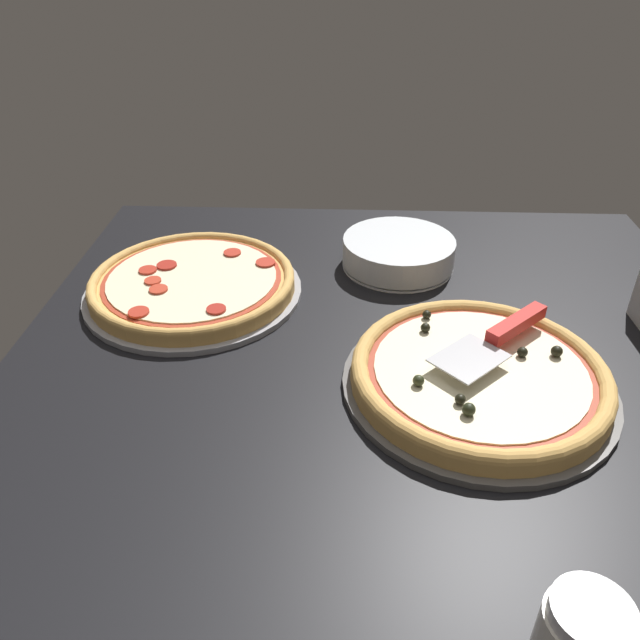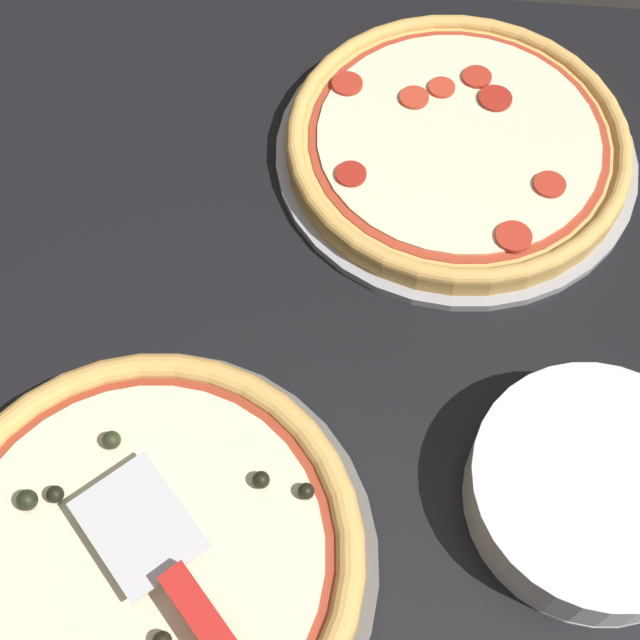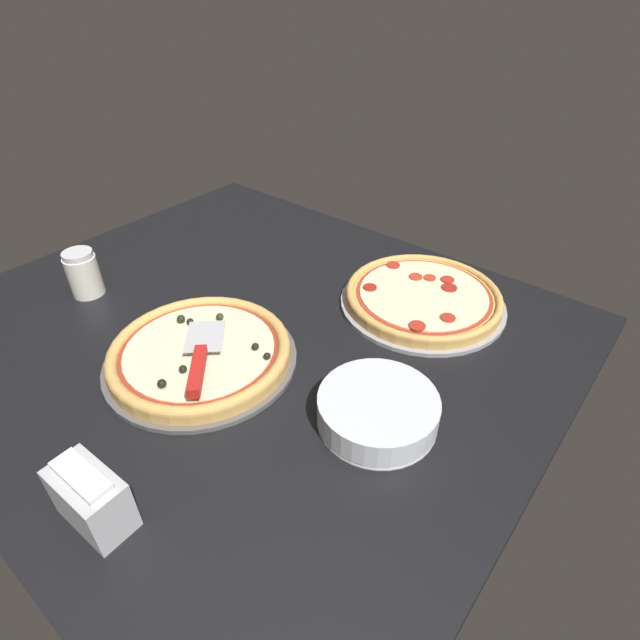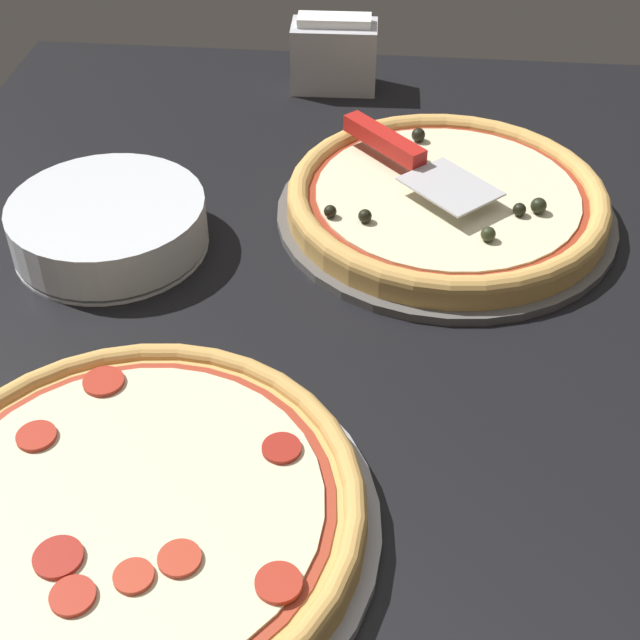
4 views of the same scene
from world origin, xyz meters
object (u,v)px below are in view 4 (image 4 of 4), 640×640
(pizza_front, at_px, (447,198))
(napkin_holder, at_px, (334,55))
(pizza_back, at_px, (131,509))
(serving_spatula, at_px, (399,151))
(plate_stack, at_px, (109,225))

(pizza_front, xyz_separation_m, napkin_holder, (0.16, -0.32, 0.02))
(pizza_back, height_order, serving_spatula, serving_spatula)
(serving_spatula, distance_m, napkin_holder, 0.30)
(pizza_front, relative_size, napkin_holder, 3.01)
(plate_stack, distance_m, napkin_holder, 0.46)
(pizza_back, relative_size, serving_spatula, 1.86)
(pizza_back, distance_m, napkin_holder, 0.79)
(pizza_back, xyz_separation_m, plate_stack, (0.12, -0.37, 0.00))
(serving_spatula, bearing_deg, napkin_holder, -70.56)
(pizza_front, height_order, pizza_back, pizza_front)
(pizza_front, height_order, napkin_holder, napkin_holder)
(pizza_front, bearing_deg, napkin_holder, -64.23)
(pizza_front, distance_m, pizza_back, 0.52)
(pizza_back, distance_m, serving_spatula, 0.54)
(pizza_front, relative_size, plate_stack, 1.71)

